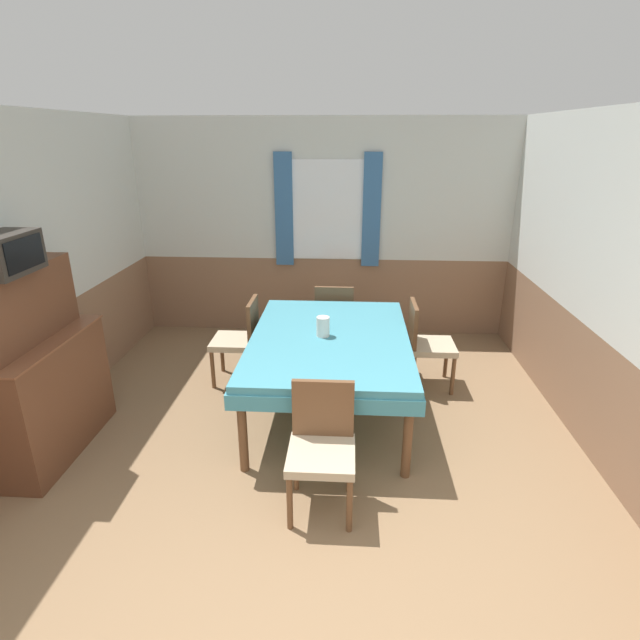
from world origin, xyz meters
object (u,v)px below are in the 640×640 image
chair_left_far (241,337)px  chair_head_near (322,443)px  dining_table (330,347)px  chair_right_far (426,341)px  sideboard (41,377)px  chair_head_window (334,317)px  tv (5,254)px  vase (323,327)px

chair_left_far → chair_head_near: size_ratio=1.00×
dining_table → chair_right_far: (0.93, 0.58, -0.17)m
sideboard → chair_left_far: bearing=45.6°
chair_right_far → sideboard: bearing=-67.5°
chair_head_window → chair_right_far: bearing=-34.6°
sideboard → tv: tv is taller
dining_table → tv: size_ratio=4.11×
dining_table → chair_left_far: bearing=148.1°
chair_head_near → dining_table: bearing=-90.0°
chair_right_far → tv: 3.60m
chair_head_window → tv: tv is taller
chair_left_far → sideboard: size_ratio=0.58×
tv → dining_table: bearing=21.8°
chair_head_window → vase: bearing=-92.9°
chair_left_far → chair_head_near: 2.02m
chair_right_far → chair_left_far: bearing=-90.0°
dining_table → sideboard: bearing=-161.9°
dining_table → vase: 0.20m
chair_head_window → chair_left_far: bearing=-145.4°
chair_left_far → sideboard: bearing=135.6°
dining_table → chair_head_near: 1.23m
chair_head_window → vase: (-0.06, -1.21, 0.35)m
vase → dining_table: bearing=-8.6°
chair_left_far → chair_right_far: (1.85, 0.00, 0.00)m
chair_left_far → chair_head_near: (0.93, -1.79, 0.00)m
chair_head_window → chair_head_near: bearing=-90.0°
chair_head_window → sideboard: size_ratio=0.58×
dining_table → chair_head_near: (0.00, -1.22, -0.17)m
chair_right_far → chair_head_window: (-0.93, 0.64, 0.00)m
sideboard → vase: 2.26m
sideboard → vase: (2.13, 0.72, 0.19)m
chair_right_far → chair_head_window: same height
chair_left_far → vase: (0.86, -0.57, 0.35)m
dining_table → vase: vase is taller
chair_head_window → chair_head_near: 2.43m
chair_right_far → sideboard: sideboard is taller
chair_head_window → vase: size_ratio=5.02×
chair_head_window → chair_head_near: size_ratio=1.00×
chair_head_near → vase: vase is taller
chair_left_far → tv: size_ratio=1.81×
tv → chair_head_window: bearing=43.9°
chair_left_far → chair_head_near: bearing=-152.7°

